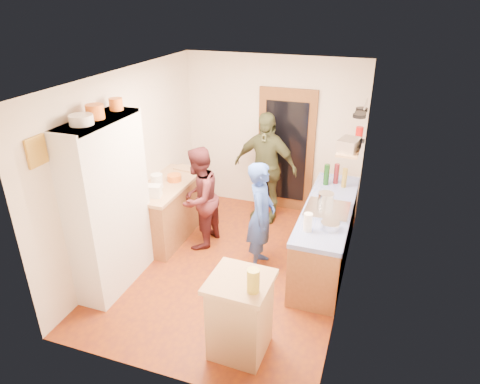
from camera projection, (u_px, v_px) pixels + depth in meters
The scene contains 44 objects.
floor at pixel (232, 266), 6.00m from camera, with size 3.00×4.00×0.02m, color #83350C.
ceiling at pixel (230, 76), 4.87m from camera, with size 3.00×4.00×0.02m, color silver.
wall_back at pixel (273, 135), 7.15m from camera, with size 3.00×0.02×2.60m, color beige.
wall_front at pixel (152, 269), 3.72m from camera, with size 3.00×0.02×2.60m, color beige.
wall_left at pixel (128, 166), 5.88m from camera, with size 0.02×4.00×2.60m, color beige.
wall_right at pixel (352, 198), 4.99m from camera, with size 0.02×4.00×2.60m, color beige.
door_frame at pixel (286, 151), 7.15m from camera, with size 0.95×0.06×2.10m, color brown.
door_glass at pixel (285, 152), 7.12m from camera, with size 0.70×0.02×1.70m, color black.
hutch_body at pixel (109, 206), 5.22m from camera, with size 0.40×1.20×2.20m, color silver.
hutch_top_shelf at pixel (96, 120), 4.76m from camera, with size 0.40×1.14×0.04m, color silver.
plate_stack at pixel (81, 120), 4.52m from camera, with size 0.25×0.25×0.11m, color white.
orange_pot_a at pixel (95, 112), 4.72m from camera, with size 0.20×0.20×0.16m, color orange.
orange_pot_b at pixel (116, 104), 5.06m from camera, with size 0.16×0.16×0.14m, color orange.
left_counter_base at pixel (168, 211), 6.55m from camera, with size 0.60×1.40×0.85m, color #935E35.
left_counter_top at pixel (166, 184), 6.36m from camera, with size 0.64×1.44×0.05m, color tan.
toaster at pixel (153, 191), 5.90m from camera, with size 0.22×0.15×0.17m, color white.
kettle at pixel (157, 181), 6.18m from camera, with size 0.17×0.17×0.20m, color white.
orange_bowl at pixel (174, 178), 6.40m from camera, with size 0.21×0.21×0.09m, color orange.
chopping_board at pixel (185, 168), 6.84m from camera, with size 0.30×0.22×0.03m, color tan.
right_counter_base at pixel (326, 237), 5.89m from camera, with size 0.60×2.20×0.84m, color #935E35.
right_counter_top at pixel (329, 208), 5.69m from camera, with size 0.62×2.22×0.06m, color #1535BC.
hob at pixel (327, 210), 5.53m from camera, with size 0.55×0.58×0.04m, color silver.
pot_on_hob at pixel (326, 198), 5.65m from camera, with size 0.21×0.21×0.14m, color silver.
bottle_a at pixel (327, 175), 6.23m from camera, with size 0.08×0.08×0.32m, color #143F14.
bottle_b at pixel (336, 174), 6.28m from camera, with size 0.08×0.08×0.30m, color #591419.
bottle_c at pixel (344, 178), 6.16m from camera, with size 0.07×0.07×0.29m, color olive.
paper_towel at pixel (308, 222), 5.05m from camera, with size 0.10×0.10×0.23m, color white.
mixing_bowl at pixel (330, 226), 5.11m from camera, with size 0.23×0.23×0.09m, color silver.
island_base at pixel (240, 317), 4.42m from camera, with size 0.55×0.55×0.86m, color tan.
island_top at pixel (240, 282), 4.23m from camera, with size 0.62×0.62×0.05m, color tan.
cutting_board at pixel (237, 277), 4.28m from camera, with size 0.35×0.28×0.02m, color white.
oil_jar at pixel (253, 281), 4.00m from camera, with size 0.12×0.12×0.25m, color #AD9E2D.
pan_rail at pixel (366, 104), 5.98m from camera, with size 0.02×0.02×0.65m, color silver.
pan_hang_a at pixel (359, 116), 5.91m from camera, with size 0.18×0.18×0.05m, color black.
pan_hang_b at pixel (360, 114), 6.09m from camera, with size 0.16×0.16×0.05m, color black.
pan_hang_c at pixel (362, 110), 6.25m from camera, with size 0.17×0.17×0.05m, color black.
wall_shelf at pixel (348, 152), 5.24m from camera, with size 0.26×0.42×0.03m, color tan.
radio at pixel (349, 145), 5.21m from camera, with size 0.22×0.30×0.15m, color silver.
ext_bracket at pixel (362, 141), 6.39m from camera, with size 0.06×0.10×0.04m, color black.
fire_extinguisher at pixel (359, 137), 6.38m from camera, with size 0.11×0.11×0.32m, color red.
picture_frame at pixel (36, 151), 4.23m from camera, with size 0.03×0.25×0.30m, color gold.
person_hob at pixel (263, 217), 5.67m from camera, with size 0.56×0.37×1.53m, color #2A49A3.
person_left at pixel (202, 198), 6.20m from camera, with size 0.75×0.58×1.53m, color #491C20.
person_back at pixel (266, 168), 6.87m from camera, with size 1.07×0.44×1.82m, color #3C4125.
Camera 1 is at (1.74, -4.66, 3.50)m, focal length 32.00 mm.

